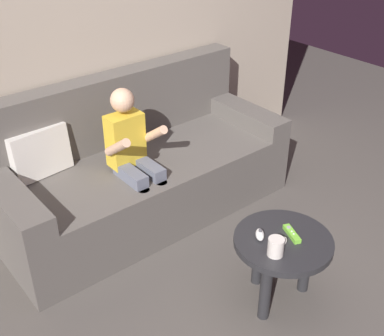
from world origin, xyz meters
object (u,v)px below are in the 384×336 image
coffee_table (281,250)px  coffee_mug (276,247)px  nunchuk_white (260,235)px  person_seated_on_couch (134,156)px  couch (138,170)px  game_remote_lime_near_edge (292,234)px

coffee_table → coffee_mug: size_ratio=4.32×
coffee_mug → nunchuk_white: bearing=76.9°
person_seated_on_couch → coffee_table: size_ratio=1.86×
person_seated_on_couch → nunchuk_white: 0.93m
couch → person_seated_on_couch: 0.33m
person_seated_on_couch → game_remote_lime_near_edge: person_seated_on_couch is taller
coffee_mug → person_seated_on_couch: bearing=96.6°
couch → coffee_table: bearing=-84.9°
coffee_table → coffee_mug: (-0.12, -0.06, 0.13)m
coffee_table → couch: bearing=95.1°
person_seated_on_couch → coffee_table: bearing=-76.2°
coffee_mug → coffee_table: bearing=26.6°
game_remote_lime_near_edge → coffee_mug: (-0.17, -0.05, 0.04)m
person_seated_on_couch → couch: bearing=53.3°
coffee_table → nunchuk_white: (-0.09, 0.08, 0.10)m
person_seated_on_couch → nunchuk_white: person_seated_on_couch is taller
coffee_table → nunchuk_white: nunchuk_white is taller
game_remote_lime_near_edge → nunchuk_white: 0.17m
coffee_table → nunchuk_white: 0.15m
couch → person_seated_on_couch: bearing=-126.7°
person_seated_on_couch → coffee_mug: (0.12, -1.05, -0.09)m
game_remote_lime_near_edge → nunchuk_white: size_ratio=1.48×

